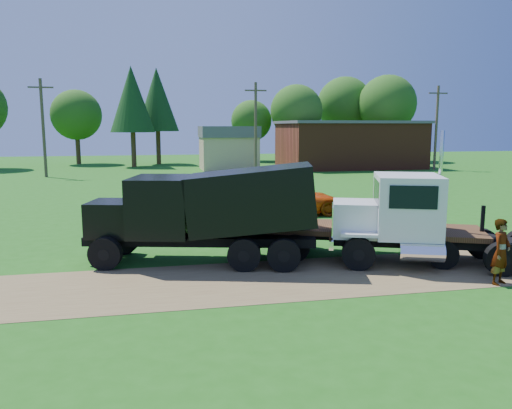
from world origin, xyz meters
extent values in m
plane|color=#1C5B13|center=(0.00, 0.00, 0.00)|extent=(140.00, 140.00, 0.00)
cube|color=brown|center=(0.00, 0.00, 0.01)|extent=(120.00, 4.20, 0.01)
cube|color=black|center=(5.31, 0.42, 0.79)|extent=(7.29, 3.45, 0.30)
cylinder|color=black|center=(2.25, 0.42, 0.54)|extent=(1.14, 0.70, 1.09)
cylinder|color=black|center=(2.25, 0.42, 0.54)|extent=(0.48, 0.48, 0.38)
cylinder|color=black|center=(2.98, 2.41, 0.54)|extent=(1.14, 0.70, 1.09)
cylinder|color=black|center=(2.98, 2.41, 0.54)|extent=(0.48, 0.48, 0.38)
cylinder|color=black|center=(6.43, -1.12, 0.54)|extent=(1.14, 0.70, 1.09)
cylinder|color=black|center=(6.43, -1.12, 0.54)|extent=(0.48, 0.48, 0.38)
cylinder|color=black|center=(7.16, 0.87, 0.54)|extent=(1.14, 0.70, 1.09)
cylinder|color=black|center=(7.16, 0.87, 0.54)|extent=(0.48, 0.48, 0.38)
cube|color=silver|center=(2.66, 1.40, 1.53)|extent=(2.25, 2.19, 1.19)
cube|color=silver|center=(1.83, 1.71, 1.48)|extent=(0.59, 1.42, 0.99)
cube|color=silver|center=(1.78, 1.72, 0.79)|extent=(0.93, 2.19, 0.30)
cube|color=silver|center=(4.15, 0.85, 2.03)|extent=(2.77, 2.95, 2.08)
cube|color=black|center=(3.19, 1.20, 2.47)|extent=(0.73, 1.87, 0.84)
cube|color=black|center=(3.73, -0.27, 2.47)|extent=(1.41, 0.55, 0.74)
cube|color=black|center=(4.56, 1.97, 2.47)|extent=(1.41, 0.55, 0.74)
cube|color=silver|center=(2.25, 0.42, 1.19)|extent=(1.27, 0.83, 0.10)
cube|color=silver|center=(2.98, 2.41, 1.19)|extent=(1.27, 0.83, 0.10)
cylinder|color=silver|center=(4.08, -0.34, 0.69)|extent=(1.51, 1.04, 0.59)
cylinder|color=silver|center=(5.40, 0.97, 2.28)|extent=(0.18, 0.18, 4.55)
cylinder|color=black|center=(6.42, 0.01, 1.02)|extent=(1.40, 1.40, 0.12)
cube|color=black|center=(-2.75, 2.45, 0.80)|extent=(7.96, 2.86, 0.30)
cylinder|color=black|center=(-5.89, 2.15, 0.55)|extent=(1.14, 0.60, 1.09)
cylinder|color=black|center=(-5.89, 2.15, 0.55)|extent=(0.46, 0.45, 0.38)
cylinder|color=black|center=(-5.40, 4.18, 0.55)|extent=(1.14, 0.60, 1.09)
cylinder|color=black|center=(-5.40, 4.18, 0.55)|extent=(0.46, 0.45, 0.38)
cylinder|color=black|center=(-1.45, 1.06, 0.55)|extent=(1.14, 0.60, 1.09)
cylinder|color=black|center=(-1.45, 1.06, 0.55)|extent=(0.46, 0.45, 0.38)
cylinder|color=black|center=(-0.96, 3.09, 0.55)|extent=(1.14, 0.60, 1.09)
cylinder|color=black|center=(-0.96, 3.09, 0.55)|extent=(0.46, 0.45, 0.38)
cylinder|color=black|center=(-0.20, 0.75, 0.55)|extent=(1.14, 0.60, 1.09)
cylinder|color=black|center=(-0.20, 0.75, 0.55)|extent=(0.46, 0.45, 0.38)
cylinder|color=black|center=(0.30, 2.78, 0.55)|extent=(1.14, 0.60, 1.09)
cylinder|color=black|center=(0.30, 2.78, 0.55)|extent=(0.46, 0.45, 0.38)
cube|color=black|center=(-5.55, 3.14, 1.54)|extent=(2.14, 2.07, 1.19)
cube|color=silver|center=(-6.42, 3.35, 1.49)|extent=(0.43, 1.47, 0.99)
cube|color=black|center=(-4.00, 2.76, 1.99)|extent=(2.50, 2.79, 1.99)
cube|color=black|center=(-4.95, 2.99, 2.43)|extent=(0.52, 1.94, 0.80)
cube|color=black|center=(-1.01, 2.03, 2.24)|extent=(4.80, 3.35, 2.41)
imported|color=#CF4709|center=(3.22, 11.18, 0.75)|extent=(5.53, 2.82, 1.49)
cube|color=#3A2312|center=(3.23, 1.91, 1.03)|extent=(8.14, 5.30, 0.18)
cube|color=black|center=(3.23, 1.91, 0.79)|extent=(7.59, 4.04, 0.25)
cylinder|color=black|center=(0.56, 1.95, 0.49)|extent=(1.02, 0.66, 0.98)
cylinder|color=black|center=(1.39, 3.83, 0.49)|extent=(1.02, 0.66, 0.98)
cylinder|color=black|center=(5.06, -0.02, 0.49)|extent=(1.02, 0.66, 0.98)
cylinder|color=black|center=(5.89, 1.87, 0.49)|extent=(1.02, 0.66, 0.98)
cube|color=black|center=(-0.28, 3.44, 1.52)|extent=(0.16, 0.16, 0.98)
cube|color=black|center=(6.73, 0.38, 1.52)|extent=(0.16, 0.16, 0.98)
imported|color=#999999|center=(5.79, -1.84, 0.99)|extent=(0.86, 0.76, 1.99)
imported|color=#999999|center=(-6.09, 6.07, 0.87)|extent=(0.87, 0.69, 1.75)
cube|color=brown|center=(18.00, 40.00, 2.50)|extent=(15.00, 10.00, 5.00)
cube|color=#525257|center=(18.00, 40.00, 5.15)|extent=(15.40, 10.40, 0.30)
cube|color=tan|center=(4.00, 40.00, 1.80)|extent=(6.00, 5.00, 3.60)
cube|color=#525257|center=(4.00, 40.00, 4.10)|extent=(6.20, 5.40, 1.20)
cylinder|color=brown|center=(-14.00, 35.00, 4.50)|extent=(0.28, 0.28, 9.00)
cube|color=brown|center=(-14.00, 35.00, 8.20)|extent=(2.20, 0.14, 0.14)
cylinder|color=brown|center=(6.00, 35.00, 4.50)|extent=(0.28, 0.28, 9.00)
cube|color=brown|center=(6.00, 35.00, 8.20)|extent=(2.20, 0.14, 0.14)
cylinder|color=brown|center=(26.00, 35.00, 4.50)|extent=(0.28, 0.28, 9.00)
cube|color=brown|center=(26.00, 35.00, 8.20)|extent=(2.20, 0.14, 0.14)
cylinder|color=#322414|center=(-13.30, 51.48, 1.64)|extent=(0.56, 0.56, 3.28)
sphere|color=#194912|center=(-13.30, 51.48, 6.09)|extent=(6.18, 6.18, 6.18)
cylinder|color=#322414|center=(-3.43, 49.40, 2.08)|extent=(0.56, 0.56, 4.16)
cone|color=black|center=(-3.43, 49.40, 7.95)|extent=(5.22, 5.22, 7.72)
cylinder|color=#322414|center=(9.08, 52.68, 1.46)|extent=(0.56, 0.56, 2.93)
sphere|color=#194912|center=(9.08, 52.68, 5.44)|extent=(5.52, 5.52, 5.52)
cylinder|color=#322414|center=(14.31, 48.96, 1.80)|extent=(0.56, 0.56, 3.60)
sphere|color=#194912|center=(14.31, 48.96, 6.68)|extent=(6.78, 6.78, 6.78)
cylinder|color=#322414|center=(27.21, 49.28, 2.07)|extent=(0.56, 0.56, 4.13)
sphere|color=#194912|center=(27.21, 49.28, 7.68)|extent=(7.80, 7.80, 7.80)
cylinder|color=#322414|center=(-6.34, 45.81, 2.03)|extent=(0.56, 0.56, 4.07)
cone|color=black|center=(-6.34, 45.81, 7.78)|extent=(5.11, 5.11, 7.55)
cylinder|color=#322414|center=(22.96, 54.00, 2.09)|extent=(0.56, 0.56, 4.18)
sphere|color=#194912|center=(22.96, 54.00, 7.76)|extent=(7.88, 7.88, 7.88)
camera|label=1|loc=(-4.29, -14.45, 4.68)|focal=35.00mm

